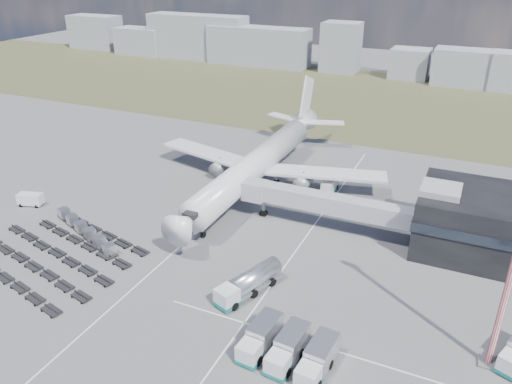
% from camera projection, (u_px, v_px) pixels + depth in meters
% --- Properties ---
extents(ground, '(420.00, 420.00, 0.00)m').
position_uv_depth(ground, '(175.00, 264.00, 78.24)').
color(ground, '#565659').
rests_on(ground, ground).
extents(grass_strip, '(420.00, 90.00, 0.01)m').
position_uv_depth(grass_strip, '(353.00, 98.00, 168.54)').
color(grass_strip, '#444329').
rests_on(grass_strip, ground).
extents(lane_markings, '(47.12, 110.00, 0.01)m').
position_uv_depth(lane_markings, '(239.00, 269.00, 77.04)').
color(lane_markings, silver).
rests_on(lane_markings, ground).
extents(jet_bridge, '(30.30, 3.80, 7.05)m').
position_uv_depth(jet_bridge, '(314.00, 201.00, 86.87)').
color(jet_bridge, '#939399').
rests_on(jet_bridge, ground).
extents(airliner, '(51.59, 64.53, 17.62)m').
position_uv_depth(airliner, '(259.00, 162.00, 102.54)').
color(airliner, silver).
rests_on(airliner, ground).
extents(skyline, '(316.16, 22.83, 22.90)m').
position_uv_depth(skyline, '(392.00, 54.00, 195.00)').
color(skyline, '#8F939C').
rests_on(skyline, ground).
extents(fuel_tanker, '(6.44, 11.49, 3.62)m').
position_uv_depth(fuel_tanker, '(249.00, 283.00, 70.69)').
color(fuel_tanker, silver).
rests_on(fuel_tanker, ground).
extents(pushback_tug, '(3.92, 2.58, 1.61)m').
position_uv_depth(pushback_tug, '(179.00, 232.00, 85.74)').
color(pushback_tug, silver).
rests_on(pushback_tug, ground).
extents(utility_van, '(5.04, 3.36, 2.44)m').
position_uv_depth(utility_van, '(31.00, 200.00, 95.95)').
color(utility_van, silver).
rests_on(utility_van, ground).
extents(catering_truck, '(2.40, 5.55, 2.52)m').
position_uv_depth(catering_truck, '(330.00, 186.00, 101.36)').
color(catering_truck, silver).
rests_on(catering_truck, ground).
extents(service_trucks_near, '(10.83, 8.54, 3.11)m').
position_uv_depth(service_trucks_near, '(288.00, 348.00, 59.07)').
color(service_trucks_near, silver).
rests_on(service_trucks_near, ground).
extents(uld_row, '(18.89, 9.13, 1.79)m').
position_uv_depth(uld_row, '(85.00, 230.00, 85.60)').
color(uld_row, black).
rests_on(uld_row, ground).
extents(baggage_dollies, '(30.32, 24.32, 0.74)m').
position_uv_depth(baggage_dollies, '(54.00, 254.00, 80.23)').
color(baggage_dollies, black).
rests_on(baggage_dollies, ground).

